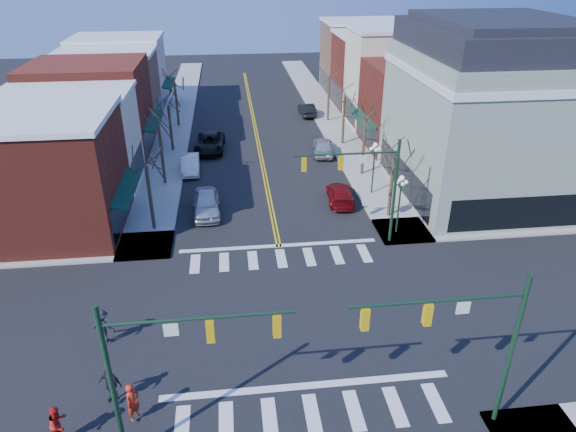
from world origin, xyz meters
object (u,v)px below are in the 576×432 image
object	(u,v)px
victorian_corner	(487,111)
pedestrian_red_b	(59,424)
car_right_far	(307,110)
pedestrian_red_a	(133,402)
lamppost_midblock	(374,160)
pedestrian_dark_b	(103,326)
car_left_far	(210,143)
car_right_mid	(323,146)
car_right_near	(340,194)
lamppost_corner	(400,195)
pedestrian_dark_a	(110,384)
car_left_mid	(190,164)
car_left_near	(206,204)

from	to	relation	value
victorian_corner	pedestrian_red_b	bearing A→B (deg)	-141.70
car_right_far	pedestrian_red_a	size ratio (longest dim) A/B	2.45
lamppost_midblock	pedestrian_dark_b	distance (m)	23.65
car_left_far	pedestrian_dark_b	size ratio (longest dim) A/B	3.21
car_right_mid	pedestrian_dark_b	size ratio (longest dim) A/B	2.64
car_right_near	car_right_mid	bearing A→B (deg)	-87.55
lamppost_midblock	pedestrian_red_a	distance (m)	25.88
victorian_corner	car_right_near	distance (m)	12.63
car_left_far	car_right_mid	size ratio (longest dim) A/B	1.22
lamppost_corner	pedestrian_dark_b	distance (m)	19.97
lamppost_midblock	pedestrian_red_a	size ratio (longest dim) A/B	2.44
pedestrian_red_a	pedestrian_dark_a	distance (m)	1.55
lamppost_midblock	car_left_mid	distance (m)	16.13
car_right_near	victorian_corner	bearing A→B (deg)	-171.58
victorian_corner	pedestrian_red_a	world-z (taller)	victorian_corner
car_left_far	car_right_near	world-z (taller)	car_left_far
car_right_near	pedestrian_dark_b	bearing A→B (deg)	49.75
car_left_mid	car_right_mid	size ratio (longest dim) A/B	0.92
pedestrian_dark_b	lamppost_midblock	bearing A→B (deg)	-121.07
car_right_far	pedestrian_dark_a	bearing A→B (deg)	68.03
victorian_corner	car_left_near	distance (m)	22.13
victorian_corner	pedestrian_dark_b	xyz separation A→B (m)	(-25.97, -15.10, -5.61)
pedestrian_dark_b	car_left_mid	bearing A→B (deg)	-80.43
victorian_corner	pedestrian_dark_a	size ratio (longest dim) A/B	7.90
car_left_mid	car_right_mid	world-z (taller)	car_right_mid
victorian_corner	car_right_mid	xyz separation A→B (m)	(-10.55, 10.01, -5.85)
car_left_far	pedestrian_red_b	xyz separation A→B (m)	(-5.20, -33.20, 0.23)
victorian_corner	car_right_near	bearing A→B (deg)	-177.01
victorian_corner	car_right_mid	bearing A→B (deg)	136.52
lamppost_midblock	car_right_far	distance (m)	22.80
pedestrian_red_a	pedestrian_red_b	bearing A→B (deg)	141.36
lamppost_corner	pedestrian_red_a	world-z (taller)	lamppost_corner
victorian_corner	car_right_mid	world-z (taller)	victorian_corner
car_right_near	pedestrian_red_b	bearing A→B (deg)	58.31
lamppost_corner	car_left_far	distance (m)	22.53
car_left_mid	pedestrian_dark_a	size ratio (longest dim) A/B	2.41
car_left_near	pedestrian_dark_b	xyz separation A→B (m)	(-4.67, -13.69, 0.23)
car_left_near	lamppost_midblock	bearing A→B (deg)	5.72
lamppost_midblock	car_right_mid	bearing A→B (deg)	103.32
car_left_mid	car_left_far	xyz separation A→B (m)	(1.60, 5.31, 0.08)
car_left_mid	pedestrian_red_a	distance (m)	27.12
victorian_corner	car_right_far	distance (m)	25.92
car_right_mid	pedestrian_dark_a	size ratio (longest dim) A/B	2.62
car_left_near	pedestrian_red_a	distance (m)	18.90
car_left_far	car_right_near	size ratio (longest dim) A/B	1.25
car_left_mid	victorian_corner	bearing A→B (deg)	-19.12
car_left_far	car_left_mid	bearing A→B (deg)	-103.29
car_left_mid	car_right_far	size ratio (longest dim) A/B	1.00
lamppost_midblock	pedestrian_dark_b	xyz separation A→B (m)	(-17.67, -15.60, -1.92)
pedestrian_red_b	car_left_mid	bearing A→B (deg)	15.99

